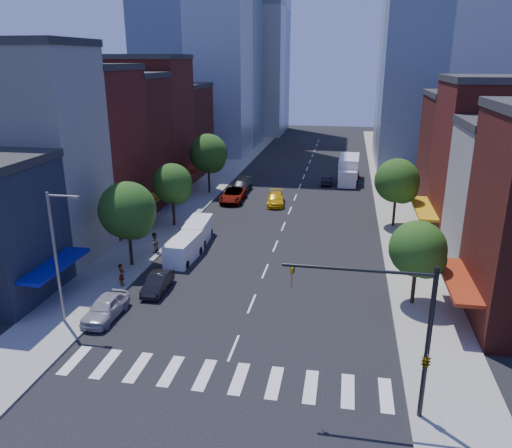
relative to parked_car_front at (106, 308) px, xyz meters
The scene contains 31 objects.
ground 9.77m from the parked_car_front, 12.73° to the right, with size 220.00×220.00×0.00m, color black.
sidewalk_left 37.98m from the parked_car_front, 94.53° to the left, with size 5.00×120.00×0.15m, color gray.
sidewalk_right 43.79m from the parked_car_front, 59.84° to the left, with size 5.00×120.00×0.15m, color gray.
crosswalk 10.83m from the parked_car_front, 28.45° to the right, with size 19.00×3.00×0.01m, color silver.
bldg_left_1 17.23m from the parked_car_front, 139.41° to the left, with size 12.00×8.00×18.00m, color silver.
bldg_left_2 22.83m from the parked_car_front, 122.07° to the left, with size 12.00×9.00×16.00m, color maroon.
bldg_left_3 29.97m from the parked_car_front, 113.18° to the left, with size 12.00×8.00×15.00m, color #4D1913.
bldg_left_4 37.97m from the parked_car_front, 108.02° to the left, with size 12.00×9.00×17.00m, color maroon.
bldg_left_5 46.66m from the parked_car_front, 104.38° to the left, with size 12.00×10.00×13.00m, color #4D1913.
bldg_right_2 38.12m from the parked_car_front, 35.62° to the left, with size 12.00×10.00×15.00m, color maroon.
bldg_right_3 44.47m from the parked_car_front, 46.24° to the left, with size 12.00×10.00×13.00m, color #4D1913.
tower_far_w 97.13m from the parked_car_front, 95.23° to the left, with size 18.00×18.00×56.00m, color #9EA5AD.
traffic_signal 20.82m from the parked_car_front, 18.87° to the right, with size 7.24×2.24×8.00m.
streetlight 5.18m from the parked_car_front, 153.56° to the right, with size 2.25×0.25×9.00m.
tree_left_near 9.85m from the parked_car_front, 101.88° to the left, with size 4.80×4.80×7.30m.
tree_left_mid 20.21m from the parked_car_front, 95.34° to the left, with size 4.20×4.20×6.65m.
tree_left_far 34.11m from the parked_car_front, 93.13° to the left, with size 5.00×5.00×7.75m.
tree_right_near 22.19m from the parked_car_front, 15.28° to the left, with size 4.00×4.00×6.20m.
tree_right_far 32.08m from the parked_car_front, 48.34° to the left, with size 4.60×4.60×7.20m.
parked_car_front is the anchor object (origin of this frame).
parked_car_second 5.02m from the parked_car_front, 66.51° to the left, with size 1.45×4.15×1.37m, color black.
parked_car_third 30.62m from the parked_car_front, 86.26° to the left, with size 2.70×5.86×1.63m, color #999999.
parked_car_rear 35.29m from the parked_car_front, 86.75° to the left, with size 2.29×5.63×1.63m, color black.
cargo_van_near 11.00m from the parked_car_front, 79.56° to the left, with size 2.24×5.02×2.10m.
cargo_van_far 15.84m from the parked_car_front, 83.22° to the left, with size 2.37×5.18×2.15m.
taxi 30.95m from the parked_car_front, 76.02° to the left, with size 2.05×5.04×1.46m, color #E0AA0B.
traffic_car_oncoming 43.64m from the parked_car_front, 72.41° to the left, with size 1.35×3.87×1.27m, color black.
traffic_car_far 49.97m from the parked_car_front, 70.13° to the left, with size 1.54×3.83×1.30m, color #999999.
box_truck 46.83m from the parked_car_front, 69.85° to the left, with size 3.01×9.05×3.61m.
pedestrian_near 4.90m from the parked_car_front, 101.80° to the left, with size 0.65×0.43×1.79m, color #999999.
pedestrian_far 11.98m from the parked_car_front, 95.33° to the left, with size 0.92×0.72×1.89m, color #999999.
Camera 1 is at (6.21, -26.19, 17.00)m, focal length 35.00 mm.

